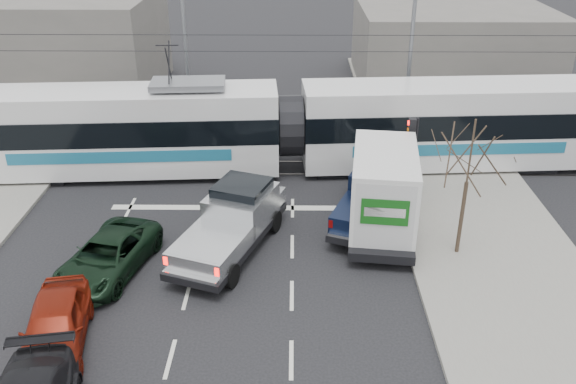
{
  "coord_description": "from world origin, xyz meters",
  "views": [
    {
      "loc": [
        1.75,
        -16.11,
        11.84
      ],
      "look_at": [
        1.54,
        3.89,
        1.8
      ],
      "focal_mm": 38.0,
      "sensor_mm": 36.0,
      "label": 1
    }
  ],
  "objects_px": {
    "street_lamp_near": "(408,40)",
    "red_car": "(55,325)",
    "navy_pickup": "(375,194)",
    "tram": "(289,127)",
    "bare_tree": "(470,158)",
    "silver_pickup": "(234,220)",
    "street_lamp_far": "(181,31)",
    "box_truck": "(383,188)",
    "traffic_signal": "(412,142)",
    "green_car": "(108,256)"
  },
  "relations": [
    {
      "from": "tram",
      "to": "silver_pickup",
      "type": "xyz_separation_m",
      "value": [
        -1.94,
        -6.87,
        -0.98
      ]
    },
    {
      "from": "navy_pickup",
      "to": "tram",
      "type": "bearing_deg",
      "value": 146.37
    },
    {
      "from": "traffic_signal",
      "to": "box_truck",
      "type": "bearing_deg",
      "value": -124.58
    },
    {
      "from": "traffic_signal",
      "to": "green_car",
      "type": "height_order",
      "value": "traffic_signal"
    },
    {
      "from": "bare_tree",
      "to": "traffic_signal",
      "type": "relative_size",
      "value": 1.39
    },
    {
      "from": "street_lamp_near",
      "to": "red_car",
      "type": "xyz_separation_m",
      "value": [
        -12.32,
        -16.46,
        -4.39
      ]
    },
    {
      "from": "traffic_signal",
      "to": "tram",
      "type": "relative_size",
      "value": 0.12
    },
    {
      "from": "street_lamp_far",
      "to": "traffic_signal",
      "type": "bearing_deg",
      "value": -41.72
    },
    {
      "from": "bare_tree",
      "to": "street_lamp_far",
      "type": "height_order",
      "value": "street_lamp_far"
    },
    {
      "from": "traffic_signal",
      "to": "tram",
      "type": "xyz_separation_m",
      "value": [
        -4.95,
        3.39,
        -0.66
      ]
    },
    {
      "from": "navy_pickup",
      "to": "silver_pickup",
      "type": "bearing_deg",
      "value": -137.88
    },
    {
      "from": "street_lamp_near",
      "to": "street_lamp_far",
      "type": "xyz_separation_m",
      "value": [
        -11.5,
        2.0,
        0.0
      ]
    },
    {
      "from": "street_lamp_near",
      "to": "green_car",
      "type": "height_order",
      "value": "street_lamp_near"
    },
    {
      "from": "bare_tree",
      "to": "green_car",
      "type": "height_order",
      "value": "bare_tree"
    },
    {
      "from": "bare_tree",
      "to": "street_lamp_near",
      "type": "height_order",
      "value": "street_lamp_near"
    },
    {
      "from": "bare_tree",
      "to": "street_lamp_far",
      "type": "bearing_deg",
      "value": 131.12
    },
    {
      "from": "bare_tree",
      "to": "traffic_signal",
      "type": "distance_m",
      "value": 4.28
    },
    {
      "from": "red_car",
      "to": "box_truck",
      "type": "bearing_deg",
      "value": 24.35
    },
    {
      "from": "tram",
      "to": "silver_pickup",
      "type": "height_order",
      "value": "tram"
    },
    {
      "from": "bare_tree",
      "to": "tram",
      "type": "distance_m",
      "value": 9.71
    },
    {
      "from": "traffic_signal",
      "to": "street_lamp_far",
      "type": "relative_size",
      "value": 0.4
    },
    {
      "from": "navy_pickup",
      "to": "bare_tree",
      "type": "bearing_deg",
      "value": -22.29
    },
    {
      "from": "navy_pickup",
      "to": "green_car",
      "type": "xyz_separation_m",
      "value": [
        -9.47,
        -3.76,
        -0.48
      ]
    },
    {
      "from": "box_truck",
      "to": "tram",
      "type": "bearing_deg",
      "value": 130.86
    },
    {
      "from": "tram",
      "to": "red_car",
      "type": "height_order",
      "value": "tram"
    },
    {
      "from": "bare_tree",
      "to": "street_lamp_near",
      "type": "distance_m",
      "value": 11.58
    },
    {
      "from": "tram",
      "to": "green_car",
      "type": "xyz_separation_m",
      "value": [
        -6.07,
        -8.6,
        -1.43
      ]
    },
    {
      "from": "box_truck",
      "to": "red_car",
      "type": "relative_size",
      "value": 1.63
    },
    {
      "from": "tram",
      "to": "silver_pickup",
      "type": "distance_m",
      "value": 7.21
    },
    {
      "from": "traffic_signal",
      "to": "silver_pickup",
      "type": "xyz_separation_m",
      "value": [
        -6.88,
        -3.48,
        -1.64
      ]
    },
    {
      "from": "silver_pickup",
      "to": "street_lamp_near",
      "type": "bearing_deg",
      "value": 74.81
    },
    {
      "from": "bare_tree",
      "to": "silver_pickup",
      "type": "distance_m",
      "value": 8.47
    },
    {
      "from": "bare_tree",
      "to": "traffic_signal",
      "type": "xyz_separation_m",
      "value": [
        -1.13,
        4.0,
        -1.05
      ]
    },
    {
      "from": "tram",
      "to": "red_car",
      "type": "relative_size",
      "value": 6.85
    },
    {
      "from": "bare_tree",
      "to": "traffic_signal",
      "type": "bearing_deg",
      "value": 105.76
    },
    {
      "from": "street_lamp_far",
      "to": "tram",
      "type": "height_order",
      "value": "street_lamp_far"
    },
    {
      "from": "traffic_signal",
      "to": "street_lamp_far",
      "type": "height_order",
      "value": "street_lamp_far"
    },
    {
      "from": "silver_pickup",
      "to": "green_car",
      "type": "distance_m",
      "value": 4.51
    },
    {
      "from": "red_car",
      "to": "green_car",
      "type": "bearing_deg",
      "value": 72.73
    },
    {
      "from": "street_lamp_near",
      "to": "street_lamp_far",
      "type": "relative_size",
      "value": 1.0
    },
    {
      "from": "traffic_signal",
      "to": "street_lamp_near",
      "type": "relative_size",
      "value": 0.4
    },
    {
      "from": "bare_tree",
      "to": "tram",
      "type": "xyz_separation_m",
      "value": [
        -6.07,
        7.38,
        -1.71
      ]
    },
    {
      "from": "traffic_signal",
      "to": "navy_pickup",
      "type": "bearing_deg",
      "value": -136.79
    },
    {
      "from": "silver_pickup",
      "to": "navy_pickup",
      "type": "height_order",
      "value": "navy_pickup"
    },
    {
      "from": "bare_tree",
      "to": "street_lamp_near",
      "type": "relative_size",
      "value": 0.56
    },
    {
      "from": "street_lamp_near",
      "to": "red_car",
      "type": "relative_size",
      "value": 2.14
    },
    {
      "from": "box_truck",
      "to": "street_lamp_far",
      "type": "bearing_deg",
      "value": 135.99
    },
    {
      "from": "street_lamp_near",
      "to": "box_truck",
      "type": "xyz_separation_m",
      "value": [
        -2.19,
        -9.46,
        -3.47
      ]
    },
    {
      "from": "silver_pickup",
      "to": "red_car",
      "type": "xyz_separation_m",
      "value": [
        -4.59,
        -5.48,
        -0.38
      ]
    },
    {
      "from": "red_car",
      "to": "bare_tree",
      "type": "bearing_deg",
      "value": 11.17
    }
  ]
}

